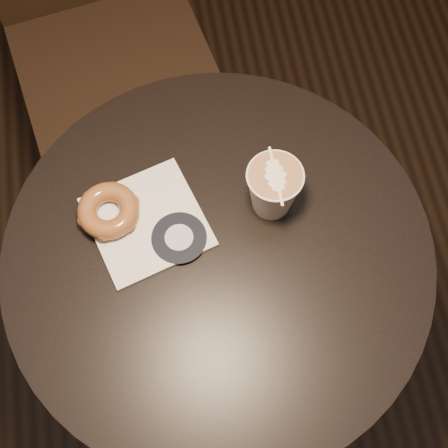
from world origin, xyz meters
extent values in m
plane|color=black|center=(0.00, 0.00, 0.00)|extent=(4.50, 4.50, 0.00)
cylinder|color=black|center=(0.00, 0.00, 0.73)|extent=(0.70, 0.70, 0.03)
cylinder|color=black|center=(0.00, 0.00, 0.37)|extent=(0.07, 0.07, 0.70)
cylinder|color=black|center=(0.00, 0.00, 0.01)|extent=(0.44, 0.44, 0.02)
cube|color=black|center=(-0.15, 0.60, 0.49)|extent=(0.51, 0.51, 0.04)
cylinder|color=black|center=(-0.30, 0.39, 0.25)|extent=(0.04, 0.04, 0.49)
cylinder|color=black|center=(0.07, 0.45, 0.25)|extent=(0.04, 0.04, 0.49)
cylinder|color=black|center=(-0.37, 0.75, 0.25)|extent=(0.04, 0.04, 0.49)
cylinder|color=black|center=(0.00, 0.82, 0.25)|extent=(0.04, 0.04, 0.49)
cube|color=silver|center=(-0.11, 0.07, 0.75)|extent=(0.22, 0.22, 0.01)
torus|color=brown|center=(-0.16, 0.09, 0.77)|extent=(0.10, 0.10, 0.03)
camera|label=1|loc=(-0.05, -0.35, 1.69)|focal=50.00mm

